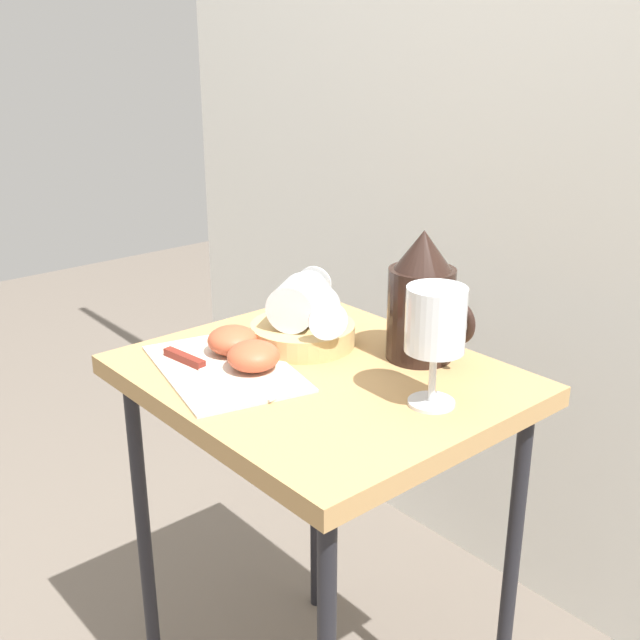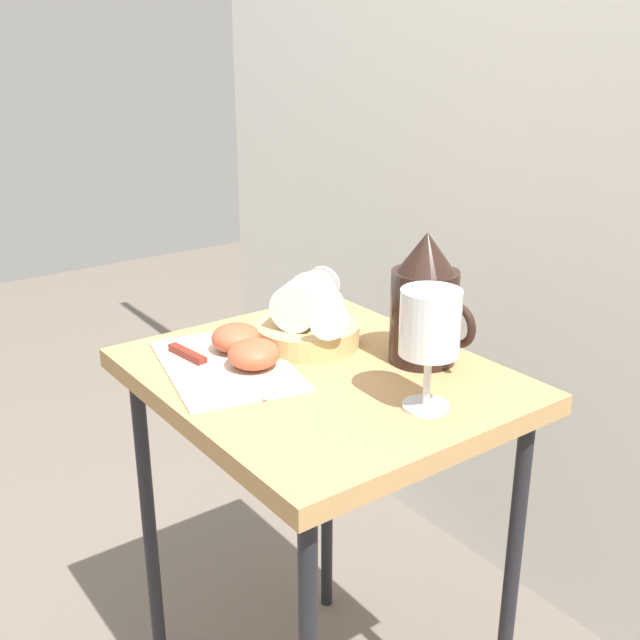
{
  "view_description": "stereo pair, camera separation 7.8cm",
  "coord_description": "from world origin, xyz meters",
  "px_view_note": "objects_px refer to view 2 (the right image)",
  "views": [
    {
      "loc": [
        0.8,
        -0.69,
        1.15
      ],
      "look_at": [
        0.0,
        0.0,
        0.76
      ],
      "focal_mm": 43.67,
      "sensor_mm": 36.0,
      "label": 1
    },
    {
      "loc": [
        0.85,
        -0.63,
        1.15
      ],
      "look_at": [
        0.0,
        0.0,
        0.76
      ],
      "focal_mm": 43.67,
      "sensor_mm": 36.0,
      "label": 2
    }
  ],
  "objects_px": {
    "table": "(320,413)",
    "pitcher": "(425,311)",
    "apple_half_left": "(236,338)",
    "knife": "(203,363)",
    "apple_half_right": "(254,354)",
    "wine_glass_tipped_near": "(302,301)",
    "wine_glass_upright": "(430,329)",
    "wine_glass_tipped_far": "(319,300)",
    "basket_tray": "(308,334)"
  },
  "relations": [
    {
      "from": "pitcher",
      "to": "wine_glass_tipped_near",
      "type": "height_order",
      "value": "pitcher"
    },
    {
      "from": "basket_tray",
      "to": "apple_half_left",
      "type": "bearing_deg",
      "value": -107.7
    },
    {
      "from": "pitcher",
      "to": "wine_glass_tipped_far",
      "type": "bearing_deg",
      "value": -153.05
    },
    {
      "from": "pitcher",
      "to": "knife",
      "type": "height_order",
      "value": "pitcher"
    },
    {
      "from": "knife",
      "to": "table",
      "type": "bearing_deg",
      "value": 50.39
    },
    {
      "from": "apple_half_left",
      "to": "knife",
      "type": "relative_size",
      "value": 0.33
    },
    {
      "from": "basket_tray",
      "to": "knife",
      "type": "bearing_deg",
      "value": -94.88
    },
    {
      "from": "table",
      "to": "basket_tray",
      "type": "distance_m",
      "value": 0.14
    },
    {
      "from": "basket_tray",
      "to": "wine_glass_tipped_far",
      "type": "relative_size",
      "value": 1.05
    },
    {
      "from": "table",
      "to": "pitcher",
      "type": "bearing_deg",
      "value": 67.13
    },
    {
      "from": "wine_glass_tipped_near",
      "to": "apple_half_right",
      "type": "height_order",
      "value": "wine_glass_tipped_near"
    },
    {
      "from": "wine_glass_tipped_near",
      "to": "wine_glass_tipped_far",
      "type": "height_order",
      "value": "wine_glass_tipped_near"
    },
    {
      "from": "apple_half_left",
      "to": "apple_half_right",
      "type": "relative_size",
      "value": 1.0
    },
    {
      "from": "table",
      "to": "wine_glass_upright",
      "type": "bearing_deg",
      "value": 12.73
    },
    {
      "from": "knife",
      "to": "apple_half_right",
      "type": "bearing_deg",
      "value": 48.26
    },
    {
      "from": "pitcher",
      "to": "apple_half_left",
      "type": "distance_m",
      "value": 0.29
    },
    {
      "from": "wine_glass_tipped_far",
      "to": "knife",
      "type": "bearing_deg",
      "value": -94.69
    },
    {
      "from": "wine_glass_tipped_near",
      "to": "pitcher",
      "type": "bearing_deg",
      "value": 33.77
    },
    {
      "from": "wine_glass_upright",
      "to": "knife",
      "type": "distance_m",
      "value": 0.36
    },
    {
      "from": "apple_half_right",
      "to": "basket_tray",
      "type": "bearing_deg",
      "value": 106.32
    },
    {
      "from": "basket_tray",
      "to": "wine_glass_upright",
      "type": "bearing_deg",
      "value": -1.07
    },
    {
      "from": "apple_half_left",
      "to": "apple_half_right",
      "type": "distance_m",
      "value": 0.07
    },
    {
      "from": "apple_half_left",
      "to": "knife",
      "type": "xyz_separation_m",
      "value": [
        0.02,
        -0.07,
        -0.02
      ]
    },
    {
      "from": "apple_half_left",
      "to": "knife",
      "type": "bearing_deg",
      "value": -74.28
    },
    {
      "from": "table",
      "to": "wine_glass_tipped_near",
      "type": "height_order",
      "value": "wine_glass_tipped_near"
    },
    {
      "from": "wine_glass_tipped_near",
      "to": "knife",
      "type": "relative_size",
      "value": 0.67
    },
    {
      "from": "wine_glass_upright",
      "to": "wine_glass_tipped_far",
      "type": "relative_size",
      "value": 1.03
    },
    {
      "from": "table",
      "to": "pitcher",
      "type": "relative_size",
      "value": 3.4
    },
    {
      "from": "apple_half_right",
      "to": "pitcher",
      "type": "bearing_deg",
      "value": 61.45
    },
    {
      "from": "pitcher",
      "to": "basket_tray",
      "type": "bearing_deg",
      "value": -147.33
    },
    {
      "from": "wine_glass_upright",
      "to": "knife",
      "type": "relative_size",
      "value": 0.7
    },
    {
      "from": "table",
      "to": "wine_glass_upright",
      "type": "xyz_separation_m",
      "value": [
        0.18,
        0.04,
        0.18
      ]
    },
    {
      "from": "pitcher",
      "to": "wine_glass_tipped_near",
      "type": "relative_size",
      "value": 1.27
    },
    {
      "from": "wine_glass_upright",
      "to": "wine_glass_tipped_near",
      "type": "bearing_deg",
      "value": -179.62
    },
    {
      "from": "wine_glass_tipped_near",
      "to": "knife",
      "type": "bearing_deg",
      "value": -93.76
    },
    {
      "from": "table",
      "to": "apple_half_right",
      "type": "bearing_deg",
      "value": -127.92
    },
    {
      "from": "wine_glass_tipped_near",
      "to": "apple_half_right",
      "type": "distance_m",
      "value": 0.13
    },
    {
      "from": "basket_tray",
      "to": "wine_glass_tipped_near",
      "type": "relative_size",
      "value": 1.06
    },
    {
      "from": "table",
      "to": "pitcher",
      "type": "height_order",
      "value": "pitcher"
    },
    {
      "from": "pitcher",
      "to": "wine_glass_upright",
      "type": "xyz_separation_m",
      "value": [
        0.12,
        -0.11,
        0.03
      ]
    },
    {
      "from": "wine_glass_upright",
      "to": "apple_half_right",
      "type": "distance_m",
      "value": 0.28
    },
    {
      "from": "wine_glass_tipped_far",
      "to": "apple_half_right",
      "type": "bearing_deg",
      "value": -76.44
    },
    {
      "from": "wine_glass_upright",
      "to": "apple_half_left",
      "type": "relative_size",
      "value": 2.13
    },
    {
      "from": "basket_tray",
      "to": "wine_glass_upright",
      "type": "xyz_separation_m",
      "value": [
        0.28,
        -0.01,
        0.1
      ]
    },
    {
      "from": "wine_glass_upright",
      "to": "apple_half_right",
      "type": "bearing_deg",
      "value": -153.96
    },
    {
      "from": "wine_glass_tipped_far",
      "to": "apple_half_left",
      "type": "xyz_separation_m",
      "value": [
        -0.04,
        -0.13,
        -0.05
      ]
    },
    {
      "from": "wine_glass_upright",
      "to": "basket_tray",
      "type": "bearing_deg",
      "value": 178.93
    },
    {
      "from": "wine_glass_tipped_near",
      "to": "apple_half_left",
      "type": "height_order",
      "value": "wine_glass_tipped_near"
    },
    {
      "from": "wine_glass_upright",
      "to": "wine_glass_tipped_far",
      "type": "height_order",
      "value": "wine_glass_upright"
    },
    {
      "from": "pitcher",
      "to": "apple_half_right",
      "type": "xyz_separation_m",
      "value": [
        -0.12,
        -0.23,
        -0.06
      ]
    }
  ]
}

